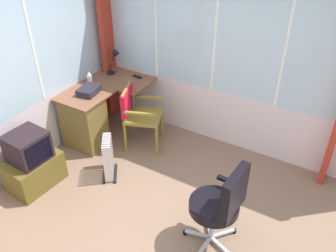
% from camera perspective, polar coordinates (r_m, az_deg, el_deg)
% --- Properties ---
extents(ground, '(5.10, 5.41, 0.06)m').
position_cam_1_polar(ground, '(3.94, -1.02, -19.20)').
color(ground, '#846651').
extents(east_window_panel, '(0.07, 4.41, 2.58)m').
position_cam_1_polar(east_window_panel, '(4.65, 12.51, 9.93)').
color(east_window_panel, silver).
rests_on(east_window_panel, ground).
extents(curtain_corner, '(0.35, 0.12, 2.48)m').
position_cam_1_polar(curtain_corner, '(5.52, -9.52, 13.58)').
color(curtain_corner, '#AA3223').
rests_on(curtain_corner, ground).
extents(desk, '(1.27, 0.88, 0.77)m').
position_cam_1_polar(desk, '(5.13, -12.88, 1.20)').
color(desk, brown).
rests_on(desk, ground).
extents(desk_lamp, '(0.22, 0.19, 0.37)m').
position_cam_1_polar(desk_lamp, '(5.44, -8.35, 10.74)').
color(desk_lamp, black).
rests_on(desk_lamp, desk).
extents(tv_remote, '(0.06, 0.15, 0.02)m').
position_cam_1_polar(tv_remote, '(5.34, -4.91, 7.84)').
color(tv_remote, black).
rests_on(tv_remote, desk).
extents(spray_bottle, '(0.06, 0.06, 0.22)m').
position_cam_1_polar(spray_bottle, '(5.17, -12.40, 7.38)').
color(spray_bottle, silver).
rests_on(spray_bottle, desk).
extents(paper_tray, '(0.33, 0.28, 0.09)m').
position_cam_1_polar(paper_tray, '(4.99, -12.53, 5.56)').
color(paper_tray, '#25222E').
rests_on(paper_tray, desk).
extents(wooden_armchair, '(0.62, 0.63, 0.89)m').
position_cam_1_polar(wooden_armchair, '(4.92, -5.30, 2.70)').
color(wooden_armchair, olive).
rests_on(wooden_armchair, ground).
extents(office_chair, '(0.60, 0.58, 1.02)m').
position_cam_1_polar(office_chair, '(3.54, 8.56, -12.01)').
color(office_chair, '#B7B7BF').
rests_on(office_chair, ground).
extents(tv_on_stand, '(0.66, 0.48, 0.76)m').
position_cam_1_polar(tv_on_stand, '(4.65, -20.84, -5.49)').
color(tv_on_stand, brown).
rests_on(tv_on_stand, ground).
extents(space_heater, '(0.39, 0.34, 0.56)m').
position_cam_1_polar(space_heater, '(4.59, -9.50, -4.79)').
color(space_heater, silver).
rests_on(space_heater, ground).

